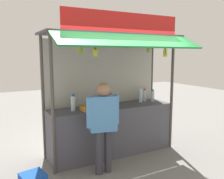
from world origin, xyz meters
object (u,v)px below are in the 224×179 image
Objects in this scene: water_bottle_back_right at (73,103)px; magazine_stack_mid_left at (111,107)px; banana_bunch_rightmost at (149,49)px; vendor_person at (103,120)px; banana_bunch_inner_left at (165,53)px; water_bottle_right at (141,96)px; magazine_stack_center at (86,109)px; water_bottle_front_right at (111,100)px; banana_bunch_inner_right at (95,52)px; water_bottle_back_left at (145,95)px; water_bottle_mid_right at (153,96)px; banana_bunch_leftmost at (80,49)px.

water_bottle_back_right is 0.74m from magazine_stack_mid_left.
banana_bunch_rightmost is 1.65m from vendor_person.
banana_bunch_inner_left reaches higher than magazine_stack_mid_left.
water_bottle_right reaches higher than magazine_stack_center.
banana_bunch_inner_left reaches higher than water_bottle_back_right.
magazine_stack_center is (0.21, -0.12, -0.11)m from water_bottle_back_right.
water_bottle_right is at bearing 1.24° from water_bottle_front_right.
banana_bunch_inner_left is 1.35× the size of banana_bunch_rightmost.
vendor_person reaches higher than magazine_stack_mid_left.
water_bottle_right is 1.71m from banana_bunch_inner_right.
banana_bunch_inner_right reaches higher than water_bottle_right.
banana_bunch_inner_right reaches higher than vendor_person.
banana_bunch_inner_right reaches higher than water_bottle_back_left.
water_bottle_back_left is at bearing 95.75° from banana_bunch_inner_left.
banana_bunch_inner_left is (1.82, -0.43, 0.94)m from water_bottle_back_right.
water_bottle_back_left is at bearing 5.37° from water_bottle_front_right.
vendor_person reaches higher than water_bottle_mid_right.
water_bottle_back_left is 1.71m from vendor_person.
water_bottle_front_right is at bearing 152.66° from banana_bunch_inner_left.
water_bottle_front_right is 0.89× the size of water_bottle_right.
water_bottle_front_right is 1.03× the size of banana_bunch_leftmost.
water_bottle_back_left is at bearing 10.38° from magazine_stack_center.
water_bottle_front_right is 0.88× the size of banana_bunch_inner_right.
banana_bunch_inner_left is (0.06, -0.59, 0.95)m from water_bottle_back_left.
water_bottle_back_right is at bearing 166.69° from banana_bunch_inner_left.
water_bottle_mid_right is 0.30m from water_bottle_right.
water_bottle_right is at bearing 3.31° from water_bottle_back_right.
banana_bunch_rightmost is at bearing -120.85° from water_bottle_back_left.
banana_bunch_rightmost reaches higher than water_bottle_right.
banana_bunch_rightmost reaches higher than magazine_stack_center.
water_bottle_right is 0.19× the size of vendor_person.
banana_bunch_rightmost reaches higher than magazine_stack_mid_left.
banana_bunch_inner_right and banana_bunch_rightmost have the same top height.
water_bottle_right is 1.16× the size of banana_bunch_leftmost.
water_bottle_mid_right is 2.20m from banana_bunch_leftmost.
water_bottle_mid_right is at bearing 1.31° from water_bottle_back_right.
water_bottle_right is 1.96m from banana_bunch_leftmost.
banana_bunch_rightmost is at bearing 0.15° from banana_bunch_inner_right.
banana_bunch_rightmost is at bearing -16.48° from magazine_stack_mid_left.
magazine_stack_mid_left is at bearing -17.28° from water_bottle_back_right.
banana_bunch_leftmost is 1.82m from banana_bunch_inner_left.
water_bottle_mid_right is 1.94m from banana_bunch_inner_right.
banana_bunch_inner_right is at bearing -138.09° from water_bottle_front_right.
banana_bunch_inner_left reaches higher than vendor_person.
water_bottle_back_left reaches higher than magazine_stack_center.
banana_bunch_rightmost is (0.57, -0.50, 1.02)m from water_bottle_front_right.
water_bottle_front_right is at bearing -174.63° from water_bottle_back_left.
water_bottle_back_right is (-0.84, -0.08, 0.02)m from water_bottle_front_right.
water_bottle_front_right is (-1.06, 0.03, -0.00)m from water_bottle_mid_right.
magazine_stack_center is 0.49m from magazine_stack_mid_left.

